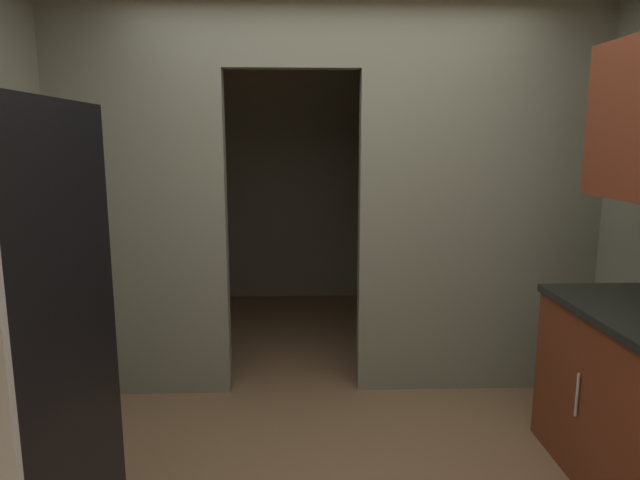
{
  "coord_description": "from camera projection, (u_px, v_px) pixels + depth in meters",
  "views": [
    {
      "loc": [
        -0.21,
        -2.2,
        1.69
      ],
      "look_at": [
        -0.11,
        0.31,
        1.24
      ],
      "focal_mm": 31.55,
      "sensor_mm": 36.0,
      "label": 1
    }
  ],
  "objects": [
    {
      "name": "kitchen_partition",
      "position": [
        340.0,
        189.0,
        3.64
      ],
      "size": [
        3.54,
        0.12,
        2.62
      ],
      "color": "gray",
      "rests_on": "ground"
    },
    {
      "name": "adjoining_room_shell",
      "position": [
        320.0,
        180.0,
        5.3
      ],
      "size": [
        3.54,
        2.4,
        2.62
      ],
      "color": "gray",
      "rests_on": "ground"
    }
  ]
}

